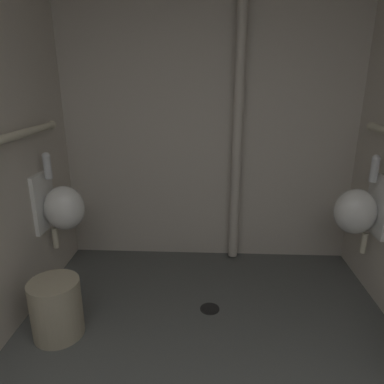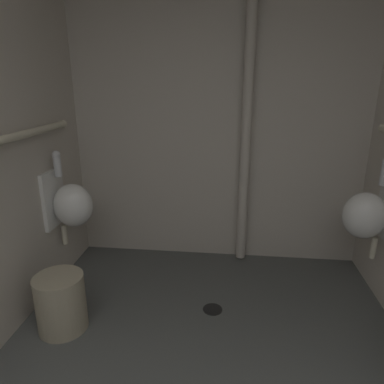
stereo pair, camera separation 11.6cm
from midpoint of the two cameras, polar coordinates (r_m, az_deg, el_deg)
wall_back at (r=3.03m, az=1.69°, el=13.91°), size 2.62×0.06×2.72m
urinal_left_mid at (r=2.84m, az=-21.57°, el=-2.19°), size 0.32×0.30×0.76m
urinal_right_far at (r=2.82m, az=24.32°, el=-2.68°), size 0.32×0.30×0.76m
standpipe_back_wall at (r=2.93m, az=6.39°, el=13.67°), size 0.08×0.08×2.67m
floor_drain at (r=2.65m, az=1.56°, el=-18.37°), size 0.14×0.14×0.01m
waste_bin at (r=2.51m, az=-22.47°, el=-17.04°), size 0.32×0.32×0.38m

